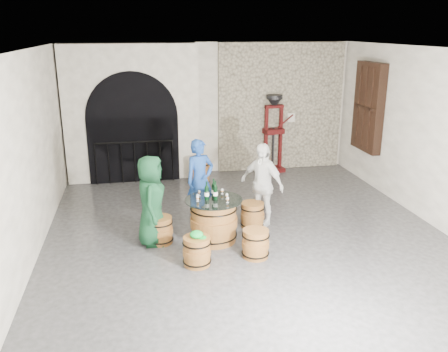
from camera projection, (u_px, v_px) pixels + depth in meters
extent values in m
plane|color=#2C2C2F|center=(247.00, 235.00, 8.43)|extent=(8.00, 8.00, 0.00)
plane|color=white|center=(210.00, 109.00, 11.70)|extent=(8.00, 0.00, 8.00)
plane|color=white|center=(354.00, 255.00, 4.20)|extent=(8.00, 0.00, 8.00)
plane|color=white|center=(28.00, 158.00, 7.32)|extent=(0.00, 8.00, 8.00)
plane|color=white|center=(436.00, 139.00, 8.57)|extent=(0.00, 8.00, 8.00)
plane|color=beige|center=(250.00, 49.00, 7.47)|extent=(8.00, 8.00, 0.00)
cube|color=#A9A187|center=(281.00, 107.00, 11.96)|extent=(3.20, 0.12, 3.18)
cube|color=white|center=(132.00, 113.00, 11.12)|extent=(3.10, 0.50, 3.18)
cube|color=black|center=(134.00, 150.00, 11.12)|extent=(2.10, 0.03, 1.55)
cylinder|color=black|center=(132.00, 117.00, 10.89)|extent=(2.10, 0.03, 2.10)
cylinder|color=black|center=(134.00, 142.00, 11.00)|extent=(1.79, 0.04, 0.04)
cylinder|color=black|center=(96.00, 164.00, 10.99)|extent=(0.02, 0.02, 0.98)
cylinder|color=black|center=(109.00, 164.00, 11.04)|extent=(0.02, 0.02, 0.98)
cylinder|color=black|center=(122.00, 163.00, 11.10)|extent=(0.02, 0.02, 0.98)
cylinder|color=black|center=(135.00, 162.00, 11.15)|extent=(0.02, 0.02, 0.98)
cylinder|color=black|center=(148.00, 162.00, 11.20)|extent=(0.02, 0.02, 0.98)
cylinder|color=black|center=(160.00, 161.00, 11.25)|extent=(0.02, 0.02, 0.98)
cylinder|color=black|center=(173.00, 161.00, 11.31)|extent=(0.02, 0.02, 0.98)
cube|color=black|center=(369.00, 107.00, 10.74)|extent=(0.20, 1.10, 2.00)
cube|color=black|center=(367.00, 107.00, 10.73)|extent=(0.06, 0.88, 1.76)
cube|color=black|center=(368.00, 107.00, 10.74)|extent=(0.22, 0.92, 0.06)
cube|color=black|center=(374.00, 109.00, 10.47)|extent=(0.22, 0.06, 1.80)
cube|color=black|center=(368.00, 107.00, 10.74)|extent=(0.22, 0.06, 1.80)
cube|color=black|center=(362.00, 105.00, 11.01)|extent=(0.22, 0.06, 1.80)
cylinder|color=brown|center=(214.00, 221.00, 8.10)|extent=(0.76, 0.76, 0.72)
cylinder|color=brown|center=(214.00, 221.00, 8.10)|extent=(0.81, 0.81, 0.16)
torus|color=black|center=(214.00, 234.00, 8.18)|extent=(0.81, 0.81, 0.02)
torus|color=black|center=(214.00, 208.00, 8.03)|extent=(0.81, 0.81, 0.02)
cylinder|color=brown|center=(214.00, 201.00, 7.99)|extent=(0.77, 0.77, 0.02)
cylinder|color=black|center=(214.00, 200.00, 7.99)|extent=(0.98, 0.98, 0.01)
cylinder|color=brown|center=(160.00, 231.00, 8.06)|extent=(0.41, 0.41, 0.45)
cylinder|color=brown|center=(160.00, 231.00, 8.06)|extent=(0.44, 0.44, 0.10)
torus|color=black|center=(160.00, 239.00, 8.10)|extent=(0.45, 0.45, 0.02)
torus|color=black|center=(160.00, 222.00, 8.01)|extent=(0.45, 0.45, 0.02)
cylinder|color=brown|center=(160.00, 218.00, 7.99)|extent=(0.42, 0.42, 0.02)
cylinder|color=brown|center=(202.00, 210.00, 8.99)|extent=(0.41, 0.41, 0.45)
cylinder|color=brown|center=(202.00, 210.00, 8.99)|extent=(0.44, 0.44, 0.10)
torus|color=black|center=(202.00, 217.00, 9.03)|extent=(0.45, 0.45, 0.02)
torus|color=black|center=(202.00, 202.00, 8.94)|extent=(0.45, 0.45, 0.02)
cylinder|color=brown|center=(201.00, 198.00, 8.92)|extent=(0.42, 0.42, 0.02)
cylinder|color=brown|center=(252.00, 215.00, 8.71)|extent=(0.41, 0.41, 0.45)
cylinder|color=brown|center=(252.00, 215.00, 8.71)|extent=(0.44, 0.44, 0.10)
torus|color=black|center=(252.00, 223.00, 8.76)|extent=(0.45, 0.45, 0.02)
torus|color=black|center=(253.00, 208.00, 8.66)|extent=(0.45, 0.45, 0.02)
cylinder|color=brown|center=(253.00, 203.00, 8.64)|extent=(0.42, 0.42, 0.02)
cylinder|color=brown|center=(256.00, 244.00, 7.56)|extent=(0.41, 0.41, 0.45)
cylinder|color=brown|center=(256.00, 244.00, 7.56)|extent=(0.44, 0.44, 0.10)
torus|color=black|center=(255.00, 253.00, 7.60)|extent=(0.45, 0.45, 0.02)
torus|color=black|center=(256.00, 235.00, 7.51)|extent=(0.45, 0.45, 0.02)
cylinder|color=brown|center=(256.00, 231.00, 7.49)|extent=(0.42, 0.42, 0.02)
cylinder|color=brown|center=(197.00, 252.00, 7.30)|extent=(0.41, 0.41, 0.45)
cylinder|color=brown|center=(197.00, 252.00, 7.30)|extent=(0.44, 0.44, 0.10)
torus|color=black|center=(197.00, 261.00, 7.34)|extent=(0.45, 0.45, 0.02)
torus|color=black|center=(197.00, 243.00, 7.25)|extent=(0.45, 0.45, 0.02)
cylinder|color=brown|center=(197.00, 238.00, 7.23)|extent=(0.42, 0.42, 0.02)
ellipsoid|color=#0E9D2F|center=(197.00, 234.00, 7.21)|extent=(0.20, 0.20, 0.11)
cylinder|color=#0E9D2F|center=(202.00, 237.00, 7.21)|extent=(0.13, 0.13, 0.01)
imported|color=#103A20|center=(151.00, 201.00, 7.88)|extent=(0.60, 0.82, 1.55)
imported|color=navy|center=(200.00, 180.00, 8.92)|extent=(0.67, 0.55, 1.56)
imported|color=silver|center=(262.00, 184.00, 8.68)|extent=(0.88, 0.94, 1.56)
cylinder|color=black|center=(207.00, 194.00, 7.93)|extent=(0.07, 0.07, 0.22)
cylinder|color=white|center=(207.00, 194.00, 7.94)|extent=(0.08, 0.08, 0.06)
cone|color=black|center=(207.00, 186.00, 7.90)|extent=(0.07, 0.07, 0.05)
cylinder|color=black|center=(207.00, 183.00, 7.88)|extent=(0.03, 0.03, 0.07)
cylinder|color=black|center=(215.00, 193.00, 7.96)|extent=(0.07, 0.07, 0.22)
cylinder|color=white|center=(215.00, 194.00, 7.96)|extent=(0.08, 0.08, 0.06)
cone|color=black|center=(215.00, 186.00, 7.92)|extent=(0.07, 0.07, 0.05)
cylinder|color=black|center=(215.00, 183.00, 7.90)|extent=(0.03, 0.03, 0.07)
cylinder|color=black|center=(214.00, 191.00, 8.08)|extent=(0.07, 0.07, 0.22)
cylinder|color=white|center=(214.00, 191.00, 8.08)|extent=(0.08, 0.08, 0.06)
cone|color=black|center=(214.00, 184.00, 8.04)|extent=(0.07, 0.07, 0.05)
cylinder|color=black|center=(214.00, 181.00, 8.02)|extent=(0.03, 0.03, 0.07)
cylinder|color=brown|center=(200.00, 172.00, 11.01)|extent=(0.44, 0.44, 0.62)
cylinder|color=brown|center=(200.00, 172.00, 11.01)|extent=(0.47, 0.47, 0.14)
torus|color=black|center=(200.00, 181.00, 11.07)|extent=(0.48, 0.48, 0.02)
torus|color=black|center=(200.00, 164.00, 10.94)|extent=(0.48, 0.48, 0.02)
cylinder|color=brown|center=(200.00, 159.00, 10.91)|extent=(0.45, 0.45, 0.02)
cube|color=#460D0B|center=(272.00, 169.00, 12.16)|extent=(0.61, 0.53, 0.10)
cube|color=#460D0B|center=(273.00, 131.00, 11.86)|extent=(0.53, 0.40, 0.12)
cube|color=#460D0B|center=(274.00, 107.00, 11.68)|extent=(0.50, 0.22, 0.07)
cylinder|color=black|center=(273.00, 148.00, 11.99)|extent=(0.06, 0.06, 1.03)
cylinder|color=black|center=(275.00, 97.00, 11.60)|extent=(0.39, 0.39, 0.09)
cone|color=black|center=(274.00, 102.00, 11.64)|extent=(0.39, 0.39, 0.21)
cube|color=#460D0B|center=(266.00, 139.00, 11.84)|extent=(0.08, 0.08, 1.64)
cube|color=#460D0B|center=(280.00, 137.00, 11.99)|extent=(0.08, 0.08, 1.64)
cylinder|color=#460D0B|center=(285.00, 121.00, 11.86)|extent=(0.44, 0.12, 0.32)
cube|color=silver|center=(291.00, 117.00, 12.01)|extent=(0.18, 0.10, 0.22)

